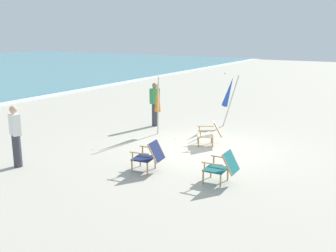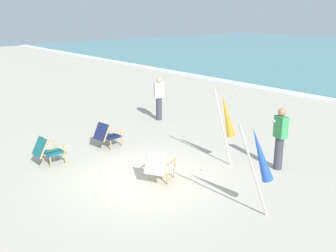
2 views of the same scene
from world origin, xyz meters
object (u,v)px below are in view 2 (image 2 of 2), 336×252
Objects in this scene: beach_chair_front_left at (159,166)px; person_by_waterline at (159,98)px; umbrella_furled_blue at (260,156)px; person_near_chairs at (280,138)px; beach_chair_back_left at (107,134)px; beach_chair_far_center at (47,150)px; umbrella_furled_orange at (226,116)px.

person_by_waterline is (-4.42, 3.51, 0.41)m from beach_chair_front_left.
person_near_chairs is (-1.22, 2.44, -0.47)m from umbrella_furled_blue.
beach_chair_back_left is 1.04× the size of beach_chair_far_center.
beach_chair_far_center is at bearing -72.11° from person_by_waterline.
beach_chair_front_left is at bearing -6.67° from beach_chair_back_left.
umbrella_furled_orange is at bearing 84.05° from beach_chair_front_left.
beach_chair_back_left is at bearing -151.43° from umbrella_furled_orange.
umbrella_furled_orange is 1.47m from person_near_chairs.
umbrella_furled_orange is (2.99, 3.64, 0.93)m from beach_chair_far_center.
umbrella_furled_blue is (5.31, 2.03, 0.89)m from beach_chair_far_center.
umbrella_furled_blue is 2.77m from person_near_chairs.
beach_chair_back_left is at bearing -65.02° from person_by_waterline.
beach_chair_back_left is at bearing -178.87° from umbrella_furled_blue.
beach_chair_far_center is 6.07m from person_near_chairs.
person_by_waterline reaches higher than beach_chair_far_center.
beach_chair_front_left is 3.21m from person_near_chairs.
umbrella_furled_orange is 4.88m from person_by_waterline.
person_by_waterline is (-1.64, 5.09, 0.42)m from beach_chair_far_center.
person_by_waterline is at bearing 141.54° from beach_chair_front_left.
umbrella_furled_blue is at bearing -63.55° from person_near_chairs.
umbrella_furled_orange is at bearing 145.11° from umbrella_furled_blue.
person_near_chairs is at bearing 65.61° from beach_chair_front_left.
beach_chair_back_left is 5.55m from umbrella_furled_blue.
beach_chair_front_left is 1.19× the size of beach_chair_far_center.
umbrella_furled_blue reaches higher than beach_chair_far_center.
umbrella_furled_orange is 1.27× the size of person_by_waterline.
beach_chair_back_left is 0.39× the size of umbrella_furled_orange.
person_near_chairs is (1.10, 0.83, -0.52)m from umbrella_furled_orange.
beach_chair_far_center is 0.38× the size of umbrella_furled_orange.
beach_chair_back_left is 0.41× the size of umbrella_furled_blue.
umbrella_furled_blue reaches higher than person_near_chairs.
person_near_chairs and person_by_waterline have the same top height.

